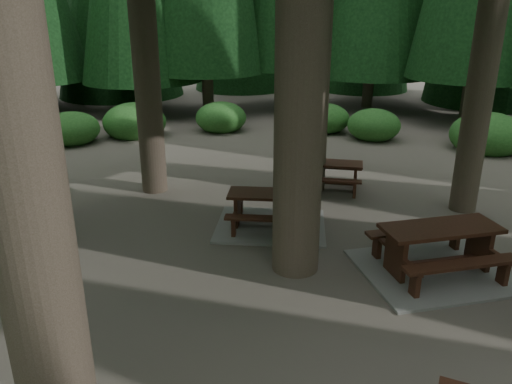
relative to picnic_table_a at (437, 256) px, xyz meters
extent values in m
plane|color=#585147|center=(-3.21, 0.54, -0.32)|extent=(80.00, 80.00, 0.00)
cube|color=gray|center=(0.00, 0.00, -0.30)|extent=(2.64, 2.19, 0.05)
cube|color=#321B0F|center=(0.00, 0.00, 0.54)|extent=(2.06, 0.81, 0.07)
cube|color=#321B0F|center=(0.00, 0.69, 0.19)|extent=(2.06, 0.30, 0.06)
cube|color=#321B0F|center=(0.00, -0.69, 0.19)|extent=(2.06, 0.30, 0.06)
cube|color=#321B0F|center=(-0.82, 0.00, 0.09)|extent=(0.09, 0.63, 0.82)
cube|color=#321B0F|center=(-0.82, 0.00, 0.16)|extent=(0.10, 1.66, 0.07)
cube|color=#321B0F|center=(0.82, 0.00, 0.09)|extent=(0.09, 0.63, 0.82)
cube|color=#321B0F|center=(0.82, 0.00, 0.16)|extent=(0.10, 1.66, 0.07)
cube|color=#321B0F|center=(0.00, 0.00, -0.11)|extent=(1.72, 0.10, 0.09)
cube|color=#321B0F|center=(-7.07, 2.36, 0.11)|extent=(0.30, 1.72, 0.05)
cube|color=#321B0F|center=(-7.66, 3.03, 0.02)|extent=(0.53, 0.10, 0.69)
cube|color=#321B0F|center=(-7.66, 3.03, 0.08)|extent=(1.38, 0.13, 0.06)
cube|color=#321B0F|center=(-7.64, 2.34, -0.15)|extent=(0.13, 1.43, 0.08)
cube|color=gray|center=(-2.37, 2.58, -0.30)|extent=(2.81, 2.56, 0.05)
cube|color=#321B0F|center=(-2.37, 2.58, 0.44)|extent=(1.95, 1.25, 0.06)
cube|color=#321B0F|center=(-2.18, 3.16, 0.13)|extent=(1.80, 0.82, 0.05)
cube|color=#321B0F|center=(-2.57, 2.01, 0.13)|extent=(1.80, 0.82, 0.05)
cube|color=#321B0F|center=(-3.06, 2.81, 0.04)|extent=(0.25, 0.55, 0.73)
cube|color=#321B0F|center=(-3.06, 2.81, 0.10)|extent=(0.54, 1.41, 0.06)
cube|color=#321B0F|center=(-1.69, 2.35, 0.04)|extent=(0.25, 0.55, 0.73)
cube|color=#321B0F|center=(-1.69, 2.35, 0.10)|extent=(0.54, 1.41, 0.06)
cube|color=#321B0F|center=(-2.37, 2.58, -0.14)|extent=(1.46, 0.56, 0.08)
cube|color=#321B0F|center=(-0.25, 4.61, 0.37)|extent=(1.77, 1.28, 0.06)
cube|color=#321B0F|center=(-0.02, 5.11, 0.09)|extent=(1.60, 0.90, 0.05)
cube|color=#321B0F|center=(-0.48, 4.11, 0.09)|extent=(1.60, 0.90, 0.05)
cube|color=#321B0F|center=(-0.85, 4.88, 0.01)|extent=(0.28, 0.49, 0.66)
cube|color=#321B0F|center=(-0.85, 4.88, 0.07)|extent=(0.62, 1.24, 0.06)
cube|color=#321B0F|center=(0.35, 4.33, 0.01)|extent=(0.28, 0.49, 0.66)
cube|color=#321B0F|center=(0.35, 4.33, 0.07)|extent=(0.62, 1.24, 0.06)
cube|color=#321B0F|center=(-0.25, 4.61, -0.15)|extent=(1.28, 0.64, 0.07)
ellipsoid|color=#276221|center=(6.23, 6.99, 0.08)|extent=(2.42, 2.42, 1.49)
ellipsoid|color=#276221|center=(3.23, 9.23, 0.08)|extent=(1.90, 1.90, 1.17)
ellipsoid|color=#276221|center=(1.93, 10.71, 0.08)|extent=(1.84, 1.84, 1.13)
ellipsoid|color=#276221|center=(-1.91, 11.79, 0.08)|extent=(1.95, 1.95, 1.20)
ellipsoid|color=#276221|center=(-5.14, 11.75, 0.08)|extent=(2.31, 2.31, 1.42)
ellipsoid|color=#276221|center=(-7.30, 11.10, 0.08)|extent=(1.93, 1.93, 1.19)
camera|label=1|loc=(-4.96, -6.96, 4.14)|focal=35.00mm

